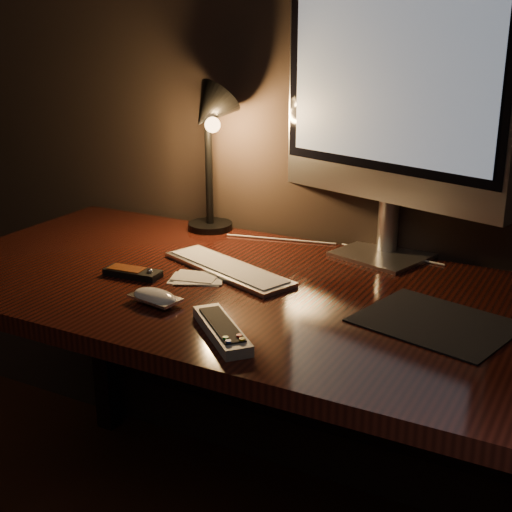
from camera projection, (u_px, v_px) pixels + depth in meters
The scene contains 10 objects.
desk at pixel (274, 329), 1.67m from camera, with size 1.60×0.75×0.75m.
monitor at pixel (390, 97), 1.64m from camera, with size 0.62×0.23×0.66m.
keyboard at pixel (228, 268), 1.67m from camera, with size 0.37×0.10×0.01m, color silver.
mousepad at pixel (436, 323), 1.39m from camera, with size 0.28×0.23×0.00m, color black.
mouse at pixel (155, 299), 1.49m from camera, with size 0.11×0.06×0.02m, color white.
media_remote at pixel (133, 272), 1.64m from camera, with size 0.14×0.06×0.02m.
tv_remote at pixel (222, 330), 1.34m from camera, with size 0.19×0.18×0.03m.
papers at pixel (197, 278), 1.62m from camera, with size 0.12×0.08×0.01m, color white.
desk_lamp at pixel (210, 131), 1.87m from camera, with size 0.19×0.21×0.42m.
cable at pixel (333, 248), 1.84m from camera, with size 0.01×0.01×0.58m, color white.
Camera 1 is at (0.69, 0.56, 1.32)m, focal length 50.00 mm.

